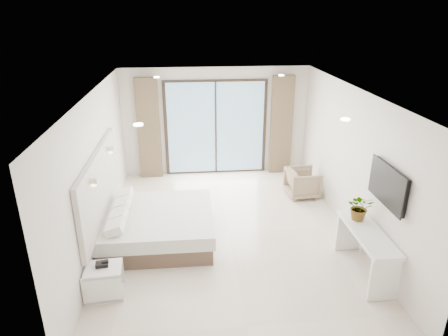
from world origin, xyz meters
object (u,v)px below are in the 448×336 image
Objects in this scene: console_desk at (366,243)px; bed at (157,226)px; nightstand at (105,281)px; armchair at (303,182)px.

bed is at bearing 158.67° from console_desk.
nightstand is at bearing -177.74° from console_desk.
console_desk is 2.11× the size of armchair.
console_desk is 2.91m from armchair.
console_desk is at bearing -21.33° from bed.
armchair is at bearing 26.57° from bed.
bed is 1.34× the size of console_desk.
armchair is at bearing 93.75° from console_desk.
console_desk is at bearing 179.35° from armchair.
nightstand is 4.06m from console_desk.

